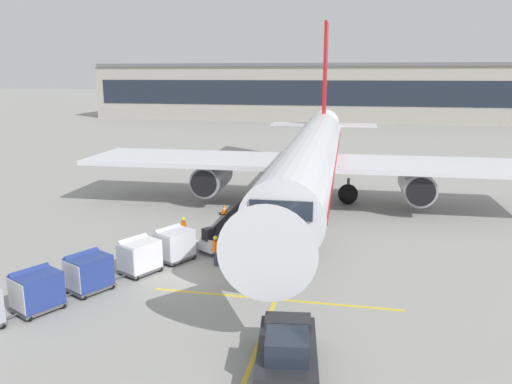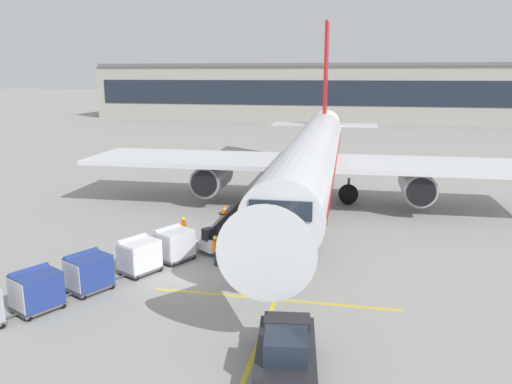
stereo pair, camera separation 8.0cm
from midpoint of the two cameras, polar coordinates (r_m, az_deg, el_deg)
ground_plane at (r=27.43m, az=-7.40°, el=-9.50°), size 600.00×600.00×0.00m
parked_airplane at (r=41.10m, az=6.20°, el=3.97°), size 36.85×47.27×16.00m
belt_loader at (r=31.47m, az=-3.38°, el=-4.63°), size 3.86×4.97×3.40m
baggage_cart_lead at (r=29.71m, az=-9.21°, el=-5.70°), size 2.34×2.78×1.91m
baggage_cart_second at (r=28.26m, az=-12.99°, el=-6.87°), size 2.34×2.78×1.91m
baggage_cart_third at (r=26.69m, az=-18.27°, el=-8.42°), size 2.34×2.78×1.91m
baggage_cart_fourth at (r=25.41m, az=-23.38°, el=-9.97°), size 2.34×2.78×1.91m
pushback_tug at (r=19.11m, az=3.36°, el=-17.30°), size 2.63×4.63×1.83m
ground_crew_by_loader at (r=31.56m, az=-2.24°, el=-4.42°), size 0.53×0.37×1.74m
ground_crew_by_carts at (r=32.41m, az=-8.14°, el=-4.07°), size 0.25×0.57×1.74m
ground_crew_marshaller at (r=28.60m, az=-4.62°, el=-6.33°), size 0.42×0.47×1.74m
safety_cone_engine_keepout at (r=39.06m, az=-3.62°, el=-1.93°), size 0.69×0.69×0.77m
apron_guidance_line_lead_in at (r=41.10m, az=6.09°, el=-1.76°), size 0.20×110.00×0.01m
apron_guidance_line_stop_bar at (r=24.86m, az=1.94°, el=-11.86°), size 12.00×0.20×0.01m
terminal_building at (r=121.74m, az=11.90°, el=10.85°), size 124.80×16.44×12.69m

